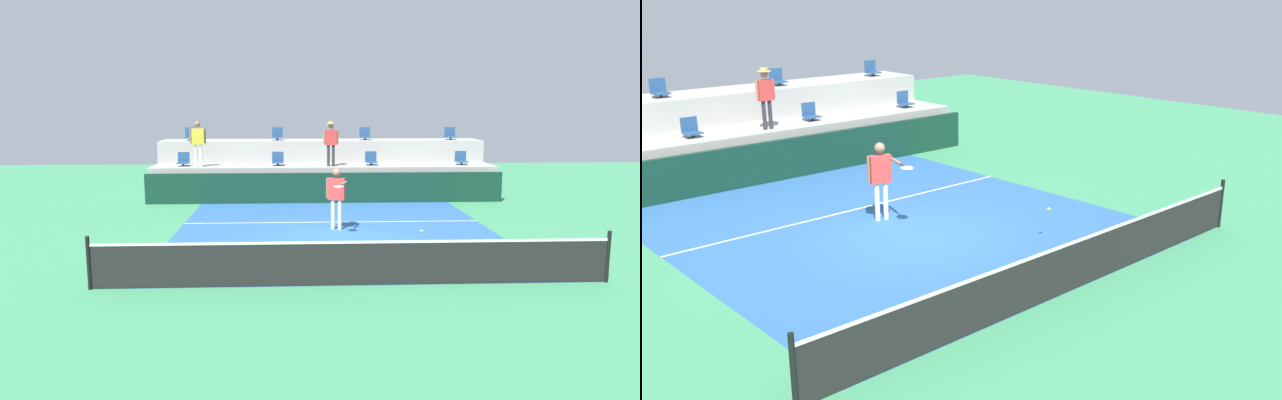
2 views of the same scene
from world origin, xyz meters
TOP-DOWN VIEW (x-y plane):
  - ground_plane at (0.00, 0.00)m, footprint 40.00×40.00m
  - court_inner_paint at (0.00, 1.00)m, footprint 9.00×10.00m
  - court_service_line at (0.00, 2.40)m, footprint 9.00×0.06m
  - tennis_net at (0.00, -4.00)m, footprint 10.48×0.08m
  - sponsor_backboard at (0.00, 6.00)m, footprint 13.00×0.16m
  - seating_tier_lower at (0.00, 7.30)m, footprint 13.00×1.80m
  - seating_tier_upper at (0.00, 9.10)m, footprint 13.00×1.80m
  - stadium_chair_lower_far_left at (-5.32, 7.23)m, footprint 0.44×0.40m
  - stadium_chair_lower_left at (-1.75, 7.23)m, footprint 0.44×0.40m
  - stadium_chair_lower_right at (1.82, 7.23)m, footprint 0.44×0.40m
  - stadium_chair_lower_far_right at (5.32, 7.23)m, footprint 0.44×0.40m
  - stadium_chair_upper_far_left at (-5.33, 9.03)m, footprint 0.44×0.40m
  - stadium_chair_upper_left at (-1.80, 9.03)m, footprint 0.44×0.40m
  - stadium_chair_upper_right at (1.79, 9.03)m, footprint 0.44×0.40m
  - stadium_chair_upper_far_right at (5.34, 9.03)m, footprint 0.44×0.40m
  - tennis_player at (0.05, 1.33)m, footprint 0.60×1.32m
  - spectator_in_grey at (-4.69, 6.85)m, footprint 0.60×0.26m
  - spectator_with_hat at (0.25, 6.85)m, footprint 0.57×0.40m
  - tennis_ball at (1.80, -2.04)m, footprint 0.07×0.07m

SIDE VIEW (x-z plane):
  - ground_plane at x=0.00m, z-range 0.00..0.00m
  - court_inner_paint at x=0.00m, z-range 0.00..0.01m
  - court_service_line at x=0.00m, z-range 0.01..0.01m
  - tennis_net at x=0.00m, z-range -0.04..1.03m
  - sponsor_backboard at x=0.00m, z-range 0.00..1.10m
  - seating_tier_lower at x=0.00m, z-range 0.00..1.25m
  - tennis_ball at x=1.80m, z-range 0.64..0.71m
  - seating_tier_upper at x=0.00m, z-range 0.00..2.10m
  - tennis_player at x=0.05m, z-range 0.21..1.99m
  - stadium_chair_lower_far_left at x=-5.32m, z-range 1.20..1.72m
  - stadium_chair_lower_left at x=-1.75m, z-range 1.20..1.72m
  - stadium_chair_lower_right at x=1.82m, z-range 1.20..1.72m
  - stadium_chair_lower_far_right at x=5.32m, z-range 1.20..1.72m
  - spectator_with_hat at x=0.25m, z-range 1.43..3.11m
  - spectator_in_grey at x=-4.69m, z-range 1.43..3.13m
  - stadium_chair_upper_far_left at x=-5.33m, z-range 2.05..2.57m
  - stadium_chair_upper_left at x=-1.80m, z-range 2.05..2.57m
  - stadium_chair_upper_right at x=1.79m, z-range 2.05..2.57m
  - stadium_chair_upper_far_right at x=5.34m, z-range 2.05..2.57m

